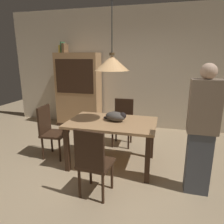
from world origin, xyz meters
The scene contains 13 objects.
ground centered at (0.00, 0.00, 0.00)m, with size 10.00×10.00×0.00m, color tan.
back_wall centered at (0.00, 2.65, 1.45)m, with size 6.40×0.10×2.90m, color beige.
dining_table centered at (0.09, 0.54, 0.65)m, with size 1.40×0.90×0.75m.
chair_left_side centered at (-1.04, 0.53, 0.51)m, with size 0.42×0.42×0.93m.
chair_near_front centered at (0.08, -0.34, 0.51)m, with size 0.44×0.44×0.93m.
chair_far_back centered at (0.09, 1.41, 0.51)m, with size 0.41×0.41×0.93m.
cat_sleeping centered at (0.14, 0.57, 0.83)m, with size 0.40×0.30×0.16m.
pendant_lamp centered at (0.09, 0.54, 1.66)m, with size 0.52×0.52×1.30m.
hutch_bookcase centered at (-1.27, 2.32, 0.89)m, with size 1.12×0.45×1.85m.
book_yellow_short centered at (-1.69, 2.32, 1.94)m, with size 0.04×0.20×0.18m, color gold.
book_green_slim centered at (-1.64, 2.32, 1.98)m, with size 0.03×0.20×0.26m, color #427A4C.
book_brown_thick centered at (-1.58, 2.32, 1.96)m, with size 0.06×0.24×0.22m, color brown.
person_standing centered at (1.36, 0.12, 0.85)m, with size 0.36×0.22×1.68m.
Camera 1 is at (0.89, -2.50, 1.75)m, focal length 33.00 mm.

